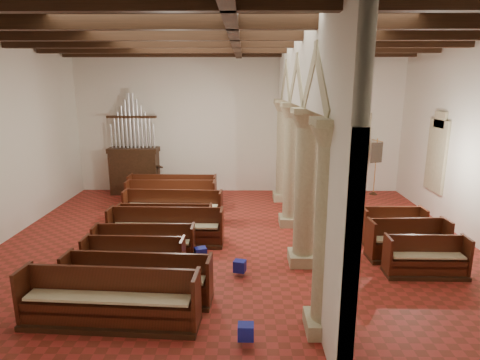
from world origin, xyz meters
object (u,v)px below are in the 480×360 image
lectern (157,181)px  aisle_pew_0 (426,263)px  nave_pew_0 (110,307)px  processional_banner (375,176)px  pipe_organ (134,162)px

lectern → aisle_pew_0: lectern is taller
nave_pew_0 → aisle_pew_0: 7.44m
processional_banner → aisle_pew_0: processional_banner is taller
processional_banner → pipe_organ: bearing=160.8°
processional_banner → aisle_pew_0: (-1.09, -7.58, -0.47)m
pipe_organ → lectern: (0.94, -0.01, -0.83)m
processional_banner → aisle_pew_0: 7.67m
aisle_pew_0 → lectern: bearing=138.1°
pipe_organ → nave_pew_0: pipe_organ is taller
pipe_organ → processional_banner: 10.33m
nave_pew_0 → processional_banner: bearing=53.6°
pipe_organ → lectern: pipe_organ is taller
aisle_pew_0 → nave_pew_0: bearing=-162.0°
lectern → processional_banner: 9.39m
lectern → processional_banner: processional_banner is taller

